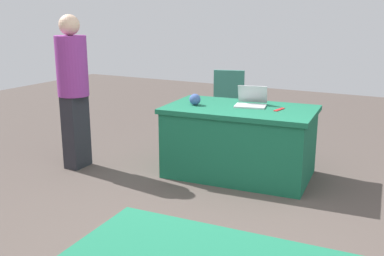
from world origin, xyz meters
name	(u,v)px	position (x,y,z in m)	size (l,w,h in m)	color
ground_plane	(209,245)	(0.00, 0.00, 0.00)	(14.40, 14.40, 0.00)	#4C423D
table_foreground	(239,141)	(0.40, -1.55, 0.38)	(1.62, 1.03, 0.75)	#196647
chair_tucked_left	(230,98)	(1.15, -2.99, 0.54)	(0.55, 0.55, 0.95)	#9E9993
person_presenter	(73,84)	(2.13, -0.93, 0.95)	(0.35, 0.35, 1.70)	#26262D
laptop_silver	(251,102)	(0.33, -1.67, 0.79)	(0.37, 0.35, 0.21)	silver
yarn_ball	(195,99)	(0.88, -1.42, 0.81)	(0.12, 0.12, 0.12)	#3F5999
scissors_red	(279,110)	(0.00, -1.61, 0.75)	(0.18, 0.04, 0.01)	red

